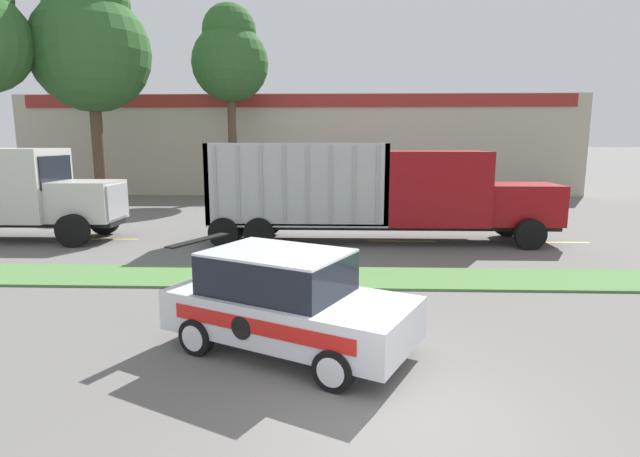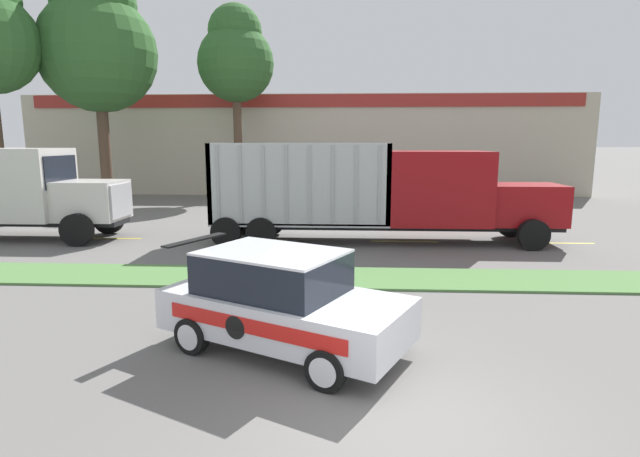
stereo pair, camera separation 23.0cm
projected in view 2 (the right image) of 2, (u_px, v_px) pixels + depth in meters
name	position (u px, v px, depth m)	size (l,w,h in m)	color
ground_plane	(396.00, 426.00, 6.28)	(600.00, 600.00, 0.00)	slate
grass_verge	(371.00, 278.00, 12.92)	(120.00, 2.04, 0.06)	#517F42
centre_line_2	(109.00, 238.00, 18.36)	(2.40, 0.14, 0.01)	yellow
centre_line_3	(255.00, 240.00, 18.07)	(2.40, 0.14, 0.01)	yellow
centre_line_4	(405.00, 241.00, 17.79)	(2.40, 0.14, 0.01)	yellow
centre_line_5	(559.00, 243.00, 17.50)	(2.40, 0.14, 0.01)	yellow
dump_truck_lead	(413.00, 195.00, 17.43)	(12.10, 2.64, 3.47)	black
rally_car	(281.00, 300.00, 8.46)	(4.56, 3.54, 1.74)	silver
store_building_backdrop	(309.00, 145.00, 38.14)	(37.08, 12.10, 6.52)	#BCB29E
tree_behind_right	(236.00, 57.00, 29.35)	(4.49, 4.49, 11.42)	brown
tree_behind_far_right	(97.00, 42.00, 26.77)	(6.25, 6.25, 12.89)	brown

